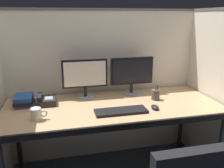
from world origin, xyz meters
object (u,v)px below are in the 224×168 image
Objects in this scene: pen_cup at (156,95)px; monitor_left at (85,76)px; keyboard_main at (121,111)px; coffee_mug at (36,114)px; desk at (114,111)px; computer_mouse at (155,107)px; monitor_right at (132,73)px; book_stack at (24,100)px; desk_phone at (46,100)px.

monitor_left is at bearing 161.54° from pen_cup.
coffee_mug reaches higher than keyboard_main.
computer_mouse is at bearing -26.51° from desk.
monitor_right reaches higher than computer_mouse.
book_stack is at bearing -172.38° from monitor_left.
pen_cup reaches higher than desk_phone.
computer_mouse is at bearing -18.05° from book_stack.
monitor_right is at bearing 62.54° from keyboard_main.
monitor_right is at bearing 47.71° from desk.
keyboard_main is 2.75× the size of pen_cup.
keyboard_main is (0.24, -0.43, -0.20)m from monitor_left.
monitor_right reaches higher than coffee_mug.
book_stack is at bearing -175.39° from monitor_right.
desk is at bearing -14.21° from book_stack.
desk_phone is at bearing 80.77° from coffee_mug.
keyboard_main is at bearing -24.33° from book_stack.
desk is 0.37m from computer_mouse.
monitor_right reaches higher than pen_cup.
desk is 0.43m from monitor_left.
monitor_right is 0.54m from keyboard_main.
book_stack is (-1.09, 0.36, 0.03)m from computer_mouse.
computer_mouse is 0.96m from coffee_mug.
monitor_left is 0.63m from coffee_mug.
monitor_left reaches higher than desk.
monitor_right reaches higher than keyboard_main.
coffee_mug is (-0.43, -0.43, -0.17)m from monitor_left.
monitor_left is 2.75× the size of pen_cup.
coffee_mug is (-0.96, 0.00, 0.03)m from computer_mouse.
monitor_left is 0.42m from desk_phone.
monitor_left is at bearing 141.35° from computer_mouse.
monitor_left is 0.69m from pen_cup.
monitor_right is (0.25, 0.28, 0.27)m from desk.
desk is 12.16× the size of pen_cup.
monitor_right is at bearing 127.46° from pen_cup.
coffee_mug reaches higher than computer_mouse.
book_stack is (-1.02, -0.08, -0.17)m from monitor_right.
desk is at bearing 13.86° from coffee_mug.
coffee_mug is at bearing 179.83° from computer_mouse.
desk is 0.62m from desk_phone.
desk is at bearing -16.68° from desk_phone.
pen_cup is at bearing 65.63° from computer_mouse.
desk is 0.44m from pen_cup.
pen_cup is (0.10, 0.22, 0.03)m from computer_mouse.
pen_cup is 0.82× the size of desk_phone.
desk is 4.42× the size of monitor_left.
monitor_right is at bearing 1.01° from monitor_left.
monitor_right is at bearing 6.91° from desk_phone.
coffee_mug is (-0.64, -0.16, 0.10)m from desk.
desk_phone is (-0.37, -0.09, -0.18)m from monitor_left.
keyboard_main is 0.70m from desk_phone.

